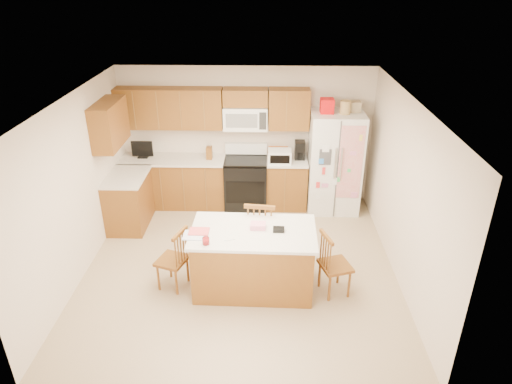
{
  "coord_description": "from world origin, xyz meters",
  "views": [
    {
      "loc": [
        0.37,
        -5.6,
        4.0
      ],
      "look_at": [
        0.22,
        0.35,
        1.05
      ],
      "focal_mm": 32.0,
      "sensor_mm": 36.0,
      "label": 1
    }
  ],
  "objects_px": {
    "stove": "(246,182)",
    "windsor_chair_left": "(173,260)",
    "island": "(253,259)",
    "refrigerator": "(334,161)",
    "windsor_chair_back": "(261,234)",
    "windsor_chair_right": "(334,265)"
  },
  "relations": [
    {
      "from": "island",
      "to": "stove",
      "type": "bearing_deg",
      "value": 94.89
    },
    {
      "from": "stove",
      "to": "windsor_chair_left",
      "type": "distance_m",
      "value": 2.59
    },
    {
      "from": "island",
      "to": "windsor_chair_left",
      "type": "height_order",
      "value": "island"
    },
    {
      "from": "windsor_chair_back",
      "to": "windsor_chair_left",
      "type": "bearing_deg",
      "value": -153.24
    },
    {
      "from": "refrigerator",
      "to": "windsor_chair_left",
      "type": "xyz_separation_m",
      "value": [
        -2.45,
        -2.38,
        -0.49
      ]
    },
    {
      "from": "refrigerator",
      "to": "windsor_chair_back",
      "type": "distance_m",
      "value": 2.23
    },
    {
      "from": "stove",
      "to": "windsor_chair_back",
      "type": "distance_m",
      "value": 1.87
    },
    {
      "from": "refrigerator",
      "to": "windsor_chair_left",
      "type": "height_order",
      "value": "refrigerator"
    },
    {
      "from": "stove",
      "to": "island",
      "type": "relative_size",
      "value": 0.65
    },
    {
      "from": "stove",
      "to": "refrigerator",
      "type": "bearing_deg",
      "value": -2.3
    },
    {
      "from": "stove",
      "to": "windsor_chair_back",
      "type": "height_order",
      "value": "stove"
    },
    {
      "from": "stove",
      "to": "windsor_chair_left",
      "type": "xyz_separation_m",
      "value": [
        -0.88,
        -2.44,
        -0.05
      ]
    },
    {
      "from": "refrigerator",
      "to": "windsor_chair_back",
      "type": "bearing_deg",
      "value": -125.48
    },
    {
      "from": "windsor_chair_left",
      "to": "windsor_chair_right",
      "type": "height_order",
      "value": "windsor_chair_right"
    },
    {
      "from": "windsor_chair_left",
      "to": "windsor_chair_right",
      "type": "relative_size",
      "value": 0.98
    },
    {
      "from": "refrigerator",
      "to": "island",
      "type": "relative_size",
      "value": 1.18
    },
    {
      "from": "island",
      "to": "windsor_chair_back",
      "type": "relative_size",
      "value": 1.64
    },
    {
      "from": "stove",
      "to": "island",
      "type": "bearing_deg",
      "value": -85.11
    },
    {
      "from": "island",
      "to": "windsor_chair_back",
      "type": "xyz_separation_m",
      "value": [
        0.09,
        0.58,
        0.04
      ]
    },
    {
      "from": "windsor_chair_back",
      "to": "island",
      "type": "bearing_deg",
      "value": -99.18
    },
    {
      "from": "island",
      "to": "windsor_chair_right",
      "type": "xyz_separation_m",
      "value": [
        1.07,
        -0.09,
        -0.02
      ]
    },
    {
      "from": "island",
      "to": "windsor_chair_left",
      "type": "xyz_separation_m",
      "value": [
        -1.08,
        -0.02,
        -0.03
      ]
    }
  ]
}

